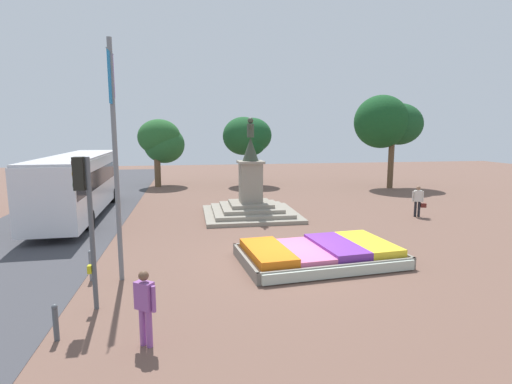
{
  "coord_description": "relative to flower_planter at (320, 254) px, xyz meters",
  "views": [
    {
      "loc": [
        -3.21,
        -12.85,
        4.48
      ],
      "look_at": [
        -0.29,
        4.5,
        1.75
      ],
      "focal_mm": 28.0,
      "sensor_mm": 36.0,
      "label": 1
    }
  ],
  "objects": [
    {
      "name": "kerb_bollard_mid_b",
      "position": [
        -7.34,
        -0.51,
        0.21
      ],
      "size": [
        0.13,
        0.13,
        0.94
      ],
      "color": "slate",
      "rests_on": "ground_plane"
    },
    {
      "name": "park_tree_behind_statue",
      "position": [
        -6.48,
        20.44,
        3.32
      ],
      "size": [
        3.67,
        3.62,
        5.36
      ],
      "color": "brown",
      "rests_on": "ground_plane"
    },
    {
      "name": "ground_plane",
      "position": [
        -1.15,
        0.21,
        -0.28
      ],
      "size": [
        79.33,
        79.33,
        0.0
      ],
      "primitive_type": "plane",
      "color": "brown"
    },
    {
      "name": "city_bus",
      "position": [
        -10.07,
        9.28,
        1.56
      ],
      "size": [
        2.73,
        11.86,
        3.19
      ],
      "color": "silver",
      "rests_on": "ground_plane"
    },
    {
      "name": "park_tree_far_left",
      "position": [
        10.96,
        16.65,
        4.76
      ],
      "size": [
        5.49,
        4.1,
        7.16
      ],
      "color": "brown",
      "rests_on": "ground_plane"
    },
    {
      "name": "pedestrian_with_handbag",
      "position": [
        7.34,
        6.09,
        0.64
      ],
      "size": [
        0.7,
        0.38,
        1.63
      ],
      "color": "black",
      "rests_on": "ground_plane"
    },
    {
      "name": "banner_pole",
      "position": [
        -6.46,
        -0.59,
        3.58
      ],
      "size": [
        0.14,
        1.08,
        7.03
      ],
      "color": "slate",
      "rests_on": "ground_plane"
    },
    {
      "name": "flower_planter",
      "position": [
        0.0,
        0.0,
        0.0
      ],
      "size": [
        5.68,
        3.83,
        0.62
      ],
      "color": "#38281C",
      "rests_on": "ground_plane"
    },
    {
      "name": "statue_monument",
      "position": [
        -1.22,
        7.79,
        0.55
      ],
      "size": [
        4.87,
        4.87,
        5.12
      ],
      "color": "gray",
      "rests_on": "ground_plane"
    },
    {
      "name": "kerb_bollard_mid_a",
      "position": [
        -7.27,
        -4.05,
        0.15
      ],
      "size": [
        0.13,
        0.13,
        0.82
      ],
      "color": "#4C5156",
      "rests_on": "ground_plane"
    },
    {
      "name": "pedestrian_near_planter",
      "position": [
        -5.34,
        -4.59,
        0.67
      ],
      "size": [
        0.48,
        0.4,
        1.65
      ],
      "color": "#8C4C99",
      "rests_on": "ground_plane"
    },
    {
      "name": "park_tree_far_right",
      "position": [
        0.42,
        19.79,
        3.67
      ],
      "size": [
        3.98,
        3.67,
        5.56
      ],
      "color": "#4C3823",
      "rests_on": "ground_plane"
    },
    {
      "name": "traffic_light_near_crossing",
      "position": [
        -6.87,
        -2.56,
        2.36
      ],
      "size": [
        0.41,
        0.28,
        3.85
      ],
      "color": "#4C5156",
      "rests_on": "ground_plane"
    }
  ]
}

